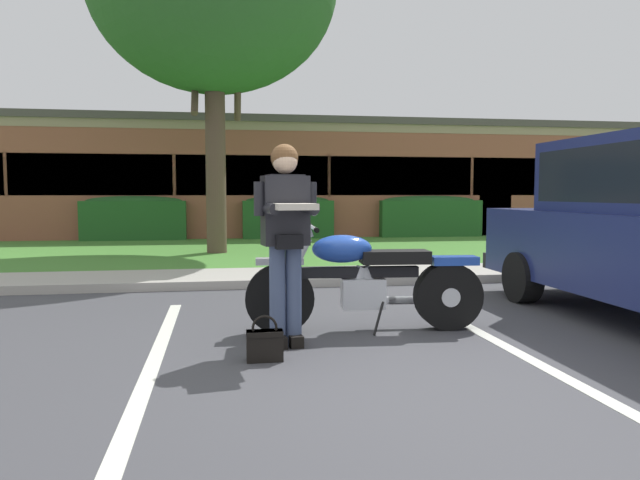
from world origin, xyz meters
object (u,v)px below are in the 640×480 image
at_px(rider_person, 286,228).
at_px(hedge_center_left, 287,217).
at_px(hedge_center_right, 428,216).
at_px(brick_building, 302,182).
at_px(hedge_left, 135,217).
at_px(handbag, 265,343).
at_px(motorcycle, 373,279).

bearing_deg(rider_person, hedge_center_left, 83.89).
bearing_deg(hedge_center_right, brick_building, 117.06).
distance_m(rider_person, hedge_center_left, 11.61).
relative_size(rider_person, hedge_left, 0.63).
height_order(hedge_center_right, brick_building, brick_building).
height_order(rider_person, hedge_center_left, rider_person).
height_order(handbag, hedge_center_right, hedge_center_right).
bearing_deg(hedge_center_left, rider_person, -96.11).
relative_size(rider_person, hedge_center_right, 0.57).
distance_m(hedge_left, brick_building, 7.90).
distance_m(hedge_left, hedge_center_left, 4.12).
height_order(rider_person, hedge_center_right, rider_person).
bearing_deg(hedge_center_left, motorcycle, -91.88).
relative_size(hedge_left, hedge_center_right, 0.91).
xyz_separation_m(motorcycle, hedge_center_right, (4.48, 11.10, 0.16)).
bearing_deg(motorcycle, brick_building, 84.77).
bearing_deg(motorcycle, hedge_center_right, 68.01).
bearing_deg(motorcycle, rider_person, -153.09).
bearing_deg(rider_person, hedge_center_right, 65.11).
height_order(motorcycle, hedge_center_left, motorcycle).
height_order(motorcycle, hedge_center_right, motorcycle).
xyz_separation_m(motorcycle, hedge_left, (-3.75, 11.10, 0.16)).
distance_m(motorcycle, hedge_left, 11.72).
height_order(handbag, brick_building, brick_building).
bearing_deg(rider_person, brick_building, 82.06).
xyz_separation_m(hedge_center_left, hedge_center_right, (4.12, -0.00, 0.00)).
relative_size(hedge_center_left, hedge_center_right, 0.84).
xyz_separation_m(rider_person, hedge_left, (-2.88, 11.54, -0.36)).
bearing_deg(rider_person, handbag, -116.95).
xyz_separation_m(hedge_left, hedge_center_left, (4.12, 0.00, 0.00)).
height_order(rider_person, handbag, rider_person).
distance_m(motorcycle, rider_person, 1.11).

